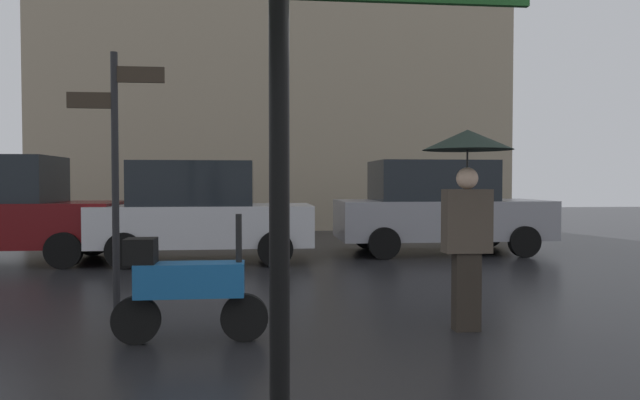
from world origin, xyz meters
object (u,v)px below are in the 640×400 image
(pedestrian_with_umbrella, at_px, (467,179))
(parked_car_right, at_px, (437,207))
(parked_scooter, at_px, (185,285))
(parked_car_left, at_px, (201,211))
(street_signpost, at_px, (116,157))
(parked_car_distant, at_px, (0,209))

(pedestrian_with_umbrella, bearing_deg, parked_car_right, 36.44)
(parked_scooter, relative_size, parked_car_right, 0.33)
(parked_scooter, distance_m, parked_car_left, 5.76)
(parked_car_left, bearing_deg, pedestrian_with_umbrella, 114.80)
(parked_car_right, relative_size, street_signpost, 1.48)
(parked_scooter, relative_size, street_signpost, 0.49)
(street_signpost, bearing_deg, parked_scooter, -52.80)
(street_signpost, bearing_deg, parked_car_distant, 124.75)
(parked_scooter, height_order, parked_car_left, parked_car_left)
(parked_car_right, bearing_deg, pedestrian_with_umbrella, 60.49)
(parked_scooter, relative_size, parked_car_distant, 0.35)
(pedestrian_with_umbrella, height_order, parked_car_distant, pedestrian_with_umbrella)
(parked_car_distant, bearing_deg, street_signpost, 121.86)
(parked_scooter, xyz_separation_m, parked_car_right, (4.54, 6.56, 0.44))
(parked_car_right, bearing_deg, parked_car_left, -5.10)
(parked_car_distant, bearing_deg, pedestrian_with_umbrella, 137.81)
(parked_car_left, distance_m, street_signpost, 4.62)
(pedestrian_with_umbrella, relative_size, street_signpost, 0.69)
(parked_car_right, height_order, parked_car_distant, parked_car_distant)
(parked_scooter, xyz_separation_m, street_signpost, (-0.93, 1.22, 1.27))
(pedestrian_with_umbrella, bearing_deg, parked_car_distant, 102.06)
(pedestrian_with_umbrella, height_order, parked_car_right, pedestrian_with_umbrella)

